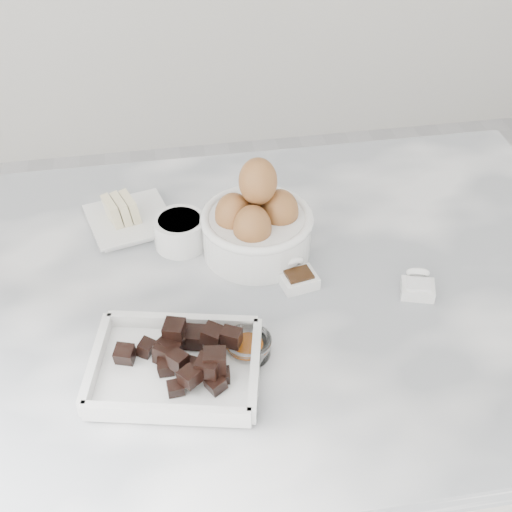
{
  "coord_description": "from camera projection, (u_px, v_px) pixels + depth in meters",
  "views": [
    {
      "loc": [
        -0.12,
        -0.82,
        1.7
      ],
      "look_at": [
        0.02,
        0.03,
        0.98
      ],
      "focal_mm": 50.0,
      "sensor_mm": 36.0,
      "label": 1
    }
  ],
  "objects": [
    {
      "name": "sugar_ramekin",
      "position": [
        180.0,
        231.0,
        1.19
      ],
      "size": [
        0.09,
        0.09,
        0.05
      ],
      "color": "white",
      "rests_on": "marble_slab"
    },
    {
      "name": "zest_bowl",
      "position": [
        248.0,
        345.0,
        1.01
      ],
      "size": [
        0.07,
        0.07,
        0.03
      ],
      "color": "white",
      "rests_on": "marble_slab"
    },
    {
      "name": "butter_plate",
      "position": [
        128.0,
        215.0,
        1.24
      ],
      "size": [
        0.17,
        0.17,
        0.06
      ],
      "color": "white",
      "rests_on": "marble_slab"
    },
    {
      "name": "marble_slab",
      "position": [
        247.0,
        298.0,
        1.13
      ],
      "size": [
        1.2,
        0.8,
        0.04
      ],
      "primitive_type": "cube",
      "color": "silver",
      "rests_on": "cabinet"
    },
    {
      "name": "salt_spoon",
      "position": [
        418.0,
        285.0,
        1.11
      ],
      "size": [
        0.06,
        0.07,
        0.04
      ],
      "color": "white",
      "rests_on": "marble_slab"
    },
    {
      "name": "honey_bowl",
      "position": [
        273.0,
        244.0,
        1.18
      ],
      "size": [
        0.08,
        0.08,
        0.03
      ],
      "color": "white",
      "rests_on": "marble_slab"
    },
    {
      "name": "egg_bowl",
      "position": [
        257.0,
        223.0,
        1.16
      ],
      "size": [
        0.19,
        0.19,
        0.18
      ],
      "color": "white",
      "rests_on": "marble_slab"
    },
    {
      "name": "cabinet",
      "position": [
        249.0,
        468.0,
        1.44
      ],
      "size": [
        1.1,
        0.7,
        0.9
      ],
      "primitive_type": "cube",
      "color": "beige",
      "rests_on": "ground"
    },
    {
      "name": "chocolate_dish",
      "position": [
        175.0,
        363.0,
        0.97
      ],
      "size": [
        0.26,
        0.22,
        0.06
      ],
      "color": "white",
      "rests_on": "marble_slab"
    },
    {
      "name": "vanilla_spoon",
      "position": [
        297.0,
        275.0,
        1.12
      ],
      "size": [
        0.06,
        0.08,
        0.04
      ],
      "color": "white",
      "rests_on": "marble_slab"
    }
  ]
}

